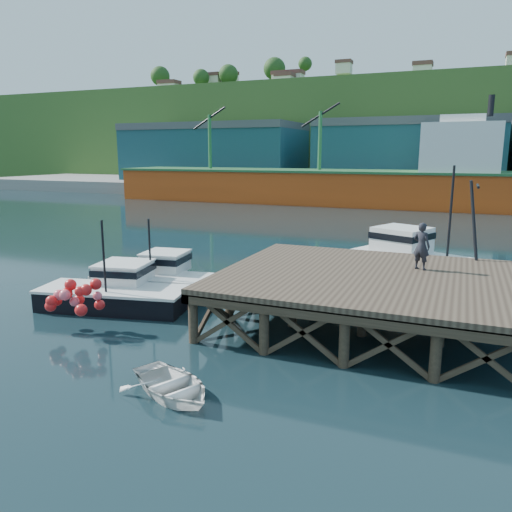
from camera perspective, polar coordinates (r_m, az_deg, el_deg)
The scene contains 12 objects.
ground at distance 23.07m, azimuth -0.91°, elevation -5.93°, with size 300.00×300.00×0.00m, color black.
wharf at distance 20.86m, azimuth 12.88°, elevation -2.61°, with size 12.00×10.00×2.62m.
far_quay at distance 90.78m, azimuth 17.08°, elevation 7.44°, with size 160.00×40.00×2.00m, color gray.
warehouse_left at distance 95.74m, azimuth -4.77°, elevation 11.41°, with size 32.00×16.00×9.00m, color #183E4F.
warehouse_mid at distance 85.61m, azimuth 16.96°, elevation 10.91°, with size 28.00×16.00×9.00m, color #183E4F.
cargo_ship at distance 70.40m, azimuth 8.42°, elevation 8.62°, with size 55.50×10.00×13.75m.
hillside at distance 120.54m, azimuth 18.84°, elevation 13.04°, with size 220.00×50.00×22.00m, color #2D511E.
boat_navy at distance 25.61m, azimuth -11.00°, elevation -2.52°, with size 6.53×3.86×3.92m.
boat_black at distance 23.82m, azimuth -15.70°, elevation -3.88°, with size 7.11×5.90×4.17m.
trawler at distance 27.28m, azimuth 19.58°, elevation -0.98°, with size 10.10×7.02×6.39m.
dinghy at distance 15.25m, azimuth -9.58°, elevation -14.35°, with size 2.33×3.26×0.68m, color white.
dockworker at distance 22.17m, azimuth 18.39°, elevation 1.08°, with size 0.73×0.48×2.01m, color black.
Camera 1 is at (8.75, -20.16, 7.00)m, focal length 35.00 mm.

